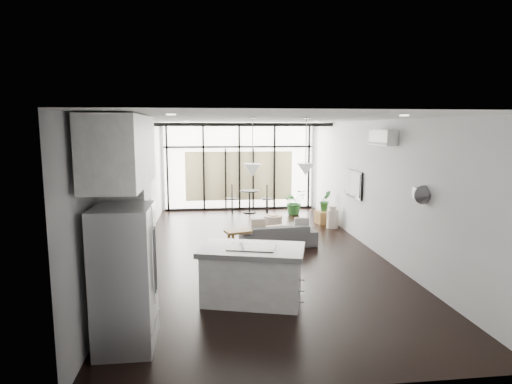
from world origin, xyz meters
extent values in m
cube|color=black|center=(0.00, 0.00, 0.00)|extent=(5.00, 10.00, 0.00)
cube|color=white|center=(0.00, 0.00, 2.80)|extent=(5.00, 10.00, 0.00)
cube|color=silver|center=(-2.50, 0.00, 1.40)|extent=(0.02, 10.00, 2.80)
cube|color=silver|center=(2.50, 0.00, 1.40)|extent=(0.02, 10.00, 2.80)
cube|color=silver|center=(0.00, 5.00, 1.40)|extent=(5.00, 0.02, 2.80)
cube|color=silver|center=(0.00, -5.00, 1.40)|extent=(5.00, 0.02, 2.80)
cube|color=black|center=(0.00, 4.88, 1.40)|extent=(5.00, 0.20, 2.80)
cube|color=white|center=(0.00, 4.00, 2.77)|extent=(4.70, 1.90, 0.06)
cube|color=beige|center=(0.00, 4.95, 1.10)|extent=(3.50, 0.02, 1.60)
cube|color=white|center=(-0.41, -2.69, 0.42)|extent=(1.74, 1.30, 0.85)
cube|color=black|center=(-0.41, -2.69, 0.86)|extent=(0.80, 0.64, 0.01)
cube|color=#A1A2A7|center=(-2.07, -3.85, 0.86)|extent=(0.67, 0.83, 1.72)
cube|color=white|center=(-2.20, -3.05, 1.26)|extent=(0.65, 0.68, 2.51)
cube|color=white|center=(-2.12, -3.50, 2.35)|extent=(0.62, 1.75, 0.86)
cone|color=white|center=(-0.40, -2.65, 2.02)|extent=(0.26, 0.26, 0.18)
cone|color=white|center=(0.40, -2.65, 2.02)|extent=(0.26, 0.26, 0.18)
imported|color=#4B4B4D|center=(0.51, 0.37, 0.33)|extent=(1.74, 0.68, 0.66)
cube|color=brown|center=(0.00, 0.20, 0.23)|extent=(1.45, 0.72, 0.45)
cylinder|color=beige|center=(0.64, 1.90, 0.19)|extent=(0.56, 0.56, 0.38)
cube|color=brown|center=(2.21, 2.51, 0.18)|extent=(0.53, 0.53, 0.36)
imported|color=#276228|center=(1.62, 3.90, 0.30)|extent=(0.96, 1.00, 0.60)
imported|color=#276228|center=(2.21, 2.51, 0.49)|extent=(0.42, 0.63, 0.26)
cylinder|color=beige|center=(2.25, 1.95, 0.30)|extent=(0.34, 0.34, 0.60)
cube|color=black|center=(0.27, 4.28, 0.40)|extent=(1.76, 0.94, 0.80)
cube|color=black|center=(2.46, 1.00, 1.30)|extent=(0.05, 1.10, 0.65)
cube|color=white|center=(2.38, -0.80, 2.45)|extent=(0.22, 0.90, 0.30)
cube|color=black|center=(-2.47, -0.50, 1.55)|extent=(0.04, 0.70, 0.90)
camera|label=1|loc=(-1.09, -8.90, 2.62)|focal=30.00mm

